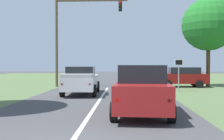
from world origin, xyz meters
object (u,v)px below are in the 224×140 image
object	(u,v)px
red_suv_near	(142,89)
crossing_suv_far	(182,77)
traffic_light	(73,27)
oak_tree_right	(208,25)
keep_moving_sign	(179,70)
pickup_truck_lead	(81,80)

from	to	relation	value
red_suv_near	crossing_suv_far	world-z (taller)	red_suv_near
traffic_light	crossing_suv_far	bearing A→B (deg)	0.95
oak_tree_right	crossing_suv_far	xyz separation A→B (m)	(-2.52, -0.63, -4.82)
keep_moving_sign	crossing_suv_far	world-z (taller)	keep_moving_sign
red_suv_near	pickup_truck_lead	xyz separation A→B (m)	(-3.64, 7.05, -0.08)
red_suv_near	traffic_light	distance (m)	14.90
pickup_truck_lead	keep_moving_sign	bearing A→B (deg)	17.43
keep_moving_sign	crossing_suv_far	size ratio (longest dim) A/B	0.58
red_suv_near	pickup_truck_lead	world-z (taller)	red_suv_near
red_suv_near	traffic_light	xyz separation A→B (m)	(-5.33, 13.18, 4.45)
red_suv_near	pickup_truck_lead	size ratio (longest dim) A/B	0.96
oak_tree_right	crossing_suv_far	distance (m)	5.47
pickup_truck_lead	traffic_light	bearing A→B (deg)	105.38
pickup_truck_lead	traffic_light	distance (m)	7.81
traffic_light	crossing_suv_far	distance (m)	10.96
oak_tree_right	crossing_suv_far	bearing A→B (deg)	-165.90
red_suv_near	keep_moving_sign	xyz separation A→B (m)	(3.46, 9.28, 0.58)
red_suv_near	oak_tree_right	distance (m)	16.39
crossing_suv_far	oak_tree_right	bearing A→B (deg)	14.10
pickup_truck_lead	keep_moving_sign	distance (m)	7.48
red_suv_near	oak_tree_right	bearing A→B (deg)	62.91
pickup_truck_lead	traffic_light	world-z (taller)	traffic_light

